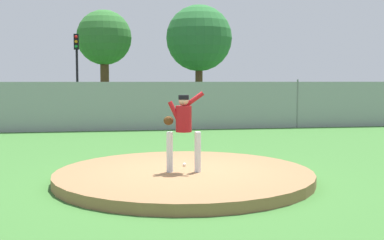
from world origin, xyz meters
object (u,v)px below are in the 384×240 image
Objects in this scene: traffic_light_near at (77,60)px; parked_car_burgundy at (312,104)px; pitcher_youth at (183,125)px; parked_car_teal at (153,105)px; parked_car_white at (252,104)px; parked_car_navy at (3,107)px; parked_car_champagne at (354,103)px; baseball at (184,164)px.

parked_car_burgundy is at bearing -20.98° from traffic_light_near.
pitcher_youth reaches higher than parked_car_teal.
pitcher_youth is 0.36× the size of parked_car_white.
traffic_light_near reaches higher than parked_car_navy.
parked_car_white is (5.71, 14.51, -0.37)m from pitcher_youth.
parked_car_teal is 0.89× the size of traffic_light_near.
traffic_light_near is (-9.28, 4.53, 2.44)m from parked_car_white.
parked_car_burgundy is 13.58m from traffic_light_near.
parked_car_navy is at bearing -178.96° from parked_car_white.
parked_car_navy is (-6.69, 14.28, -0.39)m from pitcher_youth.
parked_car_white is 1.07× the size of parked_car_burgundy.
parked_car_navy is at bearing 179.91° from parked_car_burgundy.
parked_car_champagne is at bearing 1.24° from parked_car_navy.
baseball is 14.50m from parked_car_teal.
pitcher_youth is at bearing -64.90° from parked_car_navy.
parked_car_champagne is 1.03× the size of parked_car_burgundy.
pitcher_youth is 0.39× the size of parked_car_teal.
parked_car_navy reaches higher than baseball.
parked_car_white is (-5.85, -0.17, -0.01)m from parked_car_champagne.
pitcher_youth is 22.10× the size of baseball.
pitcher_youth is 18.69m from parked_car_champagne.
parked_car_navy is (-12.40, -0.22, -0.02)m from parked_car_white.
pitcher_youth is 0.38× the size of parked_car_burgundy.
parked_car_white is 0.97× the size of traffic_light_near.
pitcher_youth is 15.14m from parked_car_teal.
parked_car_burgundy reaches higher than baseball.
parked_car_teal is 7.31m from parked_car_navy.
parked_car_white is at bearing 68.01° from baseball.
traffic_light_near reaches higher than parked_car_burgundy.
traffic_light_near is (-12.47, 4.78, 2.45)m from parked_car_burgundy.
baseball is 0.02× the size of parked_car_teal.
parked_car_teal reaches higher than baseball.
parked_car_teal is 0.94× the size of parked_car_navy.
pitcher_youth is at bearing -111.50° from parked_car_white.
pitcher_youth reaches higher than parked_car_champagne.
parked_car_teal is 5.18m from parked_car_white.
baseball is 0.02× the size of parked_car_white.
traffic_light_near is at bearing 153.95° from parked_car_white.
parked_car_teal is (0.45, 14.48, 0.56)m from baseball.
traffic_light_near is at bearing 101.32° from baseball.
parked_car_champagne is at bearing -16.09° from traffic_light_near.
pitcher_youth is at bearing -100.37° from baseball.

